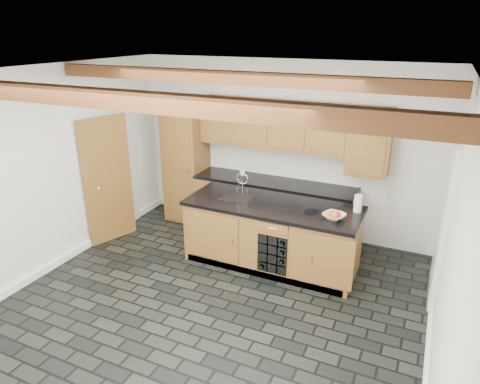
# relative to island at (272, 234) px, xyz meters

# --- Properties ---
(ground) EXTENTS (5.00, 5.00, 0.00)m
(ground) POSITION_rel_island_xyz_m (-0.31, -1.28, -0.46)
(ground) COLOR black
(ground) RESTS_ON ground
(room_shell) EXTENTS (5.01, 5.00, 5.00)m
(room_shell) POSITION_rel_island_xyz_m (-0.39, -0.75, 1.06)
(room_shell) COLOR white
(room_shell) RESTS_ON ground
(back_cabinetry) EXTENTS (3.65, 0.62, 2.20)m
(back_cabinetry) POSITION_rel_island_xyz_m (-0.68, 0.95, 0.51)
(back_cabinetry) COLOR #94612F
(back_cabinetry) RESTS_ON ground
(island) EXTENTS (2.48, 0.96, 0.93)m
(island) POSITION_rel_island_xyz_m (0.00, 0.00, 0.00)
(island) COLOR #94612F
(island) RESTS_ON ground
(faucet) EXTENTS (0.45, 0.40, 0.34)m
(faucet) POSITION_rel_island_xyz_m (-0.56, 0.05, 0.50)
(faucet) COLOR black
(faucet) RESTS_ON island
(kitchen_scale) EXTENTS (0.21, 0.16, 0.06)m
(kitchen_scale) POSITION_rel_island_xyz_m (0.54, 0.01, 0.49)
(kitchen_scale) COLOR black
(kitchen_scale) RESTS_ON island
(fruit_bowl) EXTENTS (0.35, 0.35, 0.07)m
(fruit_bowl) POSITION_rel_island_xyz_m (0.88, -0.11, 0.50)
(fruit_bowl) COLOR beige
(fruit_bowl) RESTS_ON island
(fruit_cluster) EXTENTS (0.16, 0.17, 0.07)m
(fruit_cluster) POSITION_rel_island_xyz_m (0.88, -0.11, 0.54)
(fruit_cluster) COLOR red
(fruit_cluster) RESTS_ON fruit_bowl
(paper_towel) EXTENTS (0.11, 0.11, 0.23)m
(paper_towel) POSITION_rel_island_xyz_m (1.11, 0.25, 0.58)
(paper_towel) COLOR white
(paper_towel) RESTS_ON island
(mug) EXTENTS (0.10, 0.10, 0.09)m
(mug) POSITION_rel_island_xyz_m (-0.91, 0.97, 0.51)
(mug) COLOR white
(mug) RESTS_ON back_cabinetry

